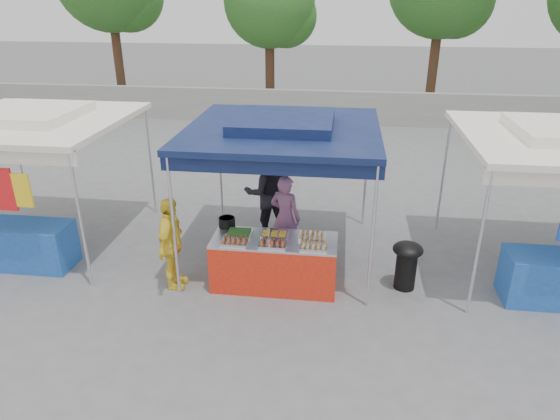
# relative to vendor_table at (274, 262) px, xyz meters

# --- Properties ---
(ground_plane) EXTENTS (80.00, 80.00, 0.00)m
(ground_plane) POSITION_rel_vendor_table_xyz_m (0.00, 0.10, -0.43)
(ground_plane) COLOR slate
(back_wall) EXTENTS (40.00, 0.25, 1.20)m
(back_wall) POSITION_rel_vendor_table_xyz_m (0.00, 11.10, 0.17)
(back_wall) COLOR gray
(back_wall) RESTS_ON ground_plane
(main_canopy) EXTENTS (3.20, 3.20, 2.57)m
(main_canopy) POSITION_rel_vendor_table_xyz_m (0.00, 1.07, 1.94)
(main_canopy) COLOR silver
(main_canopy) RESTS_ON ground_plane
(neighbor_stall_left) EXTENTS (3.20, 3.20, 2.57)m
(neighbor_stall_left) POSITION_rel_vendor_table_xyz_m (-4.50, 0.67, 1.18)
(neighbor_stall_left) COLOR silver
(neighbor_stall_left) RESTS_ON ground_plane
(tree_1) EXTENTS (3.46, 3.39, 5.82)m
(tree_1) POSITION_rel_vendor_table_xyz_m (-1.81, 12.84, 3.55)
(tree_1) COLOR #482D1C
(tree_1) RESTS_ON ground_plane
(vendor_table) EXTENTS (2.00, 0.80, 0.85)m
(vendor_table) POSITION_rel_vendor_table_xyz_m (0.00, 0.00, 0.00)
(vendor_table) COLOR red
(vendor_table) RESTS_ON ground_plane
(food_tray_fl) EXTENTS (0.42, 0.30, 0.07)m
(food_tray_fl) POSITION_rel_vendor_table_xyz_m (-0.60, -0.24, 0.46)
(food_tray_fl) COLOR silver
(food_tray_fl) RESTS_ON vendor_table
(food_tray_fm) EXTENTS (0.42, 0.30, 0.07)m
(food_tray_fm) POSITION_rel_vendor_table_xyz_m (0.01, -0.24, 0.46)
(food_tray_fm) COLOR silver
(food_tray_fm) RESTS_ON vendor_table
(food_tray_fr) EXTENTS (0.42, 0.30, 0.07)m
(food_tray_fr) POSITION_rel_vendor_table_xyz_m (0.64, -0.24, 0.46)
(food_tray_fr) COLOR silver
(food_tray_fr) RESTS_ON vendor_table
(food_tray_bl) EXTENTS (0.42, 0.30, 0.07)m
(food_tray_bl) POSITION_rel_vendor_table_xyz_m (-0.58, 0.07, 0.46)
(food_tray_bl) COLOR silver
(food_tray_bl) RESTS_ON vendor_table
(food_tray_bm) EXTENTS (0.42, 0.30, 0.07)m
(food_tray_bm) POSITION_rel_vendor_table_xyz_m (-0.01, 0.10, 0.46)
(food_tray_bm) COLOR silver
(food_tray_bm) RESTS_ON vendor_table
(food_tray_br) EXTENTS (0.42, 0.30, 0.07)m
(food_tray_br) POSITION_rel_vendor_table_xyz_m (0.59, 0.11, 0.46)
(food_tray_br) COLOR silver
(food_tray_br) RESTS_ON vendor_table
(cooking_pot) EXTENTS (0.27, 0.27, 0.16)m
(cooking_pot) POSITION_rel_vendor_table_xyz_m (-0.85, 0.36, 0.51)
(cooking_pot) COLOR black
(cooking_pot) RESTS_ON vendor_table
(skewer_cup) EXTENTS (0.09, 0.09, 0.11)m
(skewer_cup) POSITION_rel_vendor_table_xyz_m (-0.05, -0.22, 0.48)
(skewer_cup) COLOR silver
(skewer_cup) RESTS_ON vendor_table
(wok_burner) EXTENTS (0.49, 0.49, 0.82)m
(wok_burner) POSITION_rel_vendor_table_xyz_m (2.12, 0.20, 0.06)
(wok_burner) COLOR black
(wok_burner) RESTS_ON ground_plane
(crate_left) EXTENTS (0.49, 0.34, 0.29)m
(crate_left) POSITION_rel_vendor_table_xyz_m (-0.26, 0.76, -0.28)
(crate_left) COLOR #163AB6
(crate_left) RESTS_ON ground_plane
(crate_right) EXTENTS (0.55, 0.39, 0.33)m
(crate_right) POSITION_rel_vendor_table_xyz_m (0.23, 0.59, -0.26)
(crate_right) COLOR #163AB6
(crate_right) RESTS_ON ground_plane
(crate_stacked) EXTENTS (0.54, 0.38, 0.32)m
(crate_stacked) POSITION_rel_vendor_table_xyz_m (0.23, 0.59, 0.07)
(crate_stacked) COLOR #163AB6
(crate_stacked) RESTS_ON crate_right
(vendor_woman) EXTENTS (0.67, 0.56, 1.58)m
(vendor_woman) POSITION_rel_vendor_table_xyz_m (0.06, 0.97, 0.36)
(vendor_woman) COLOR #9A628D
(vendor_woman) RESTS_ON ground_plane
(helper_man) EXTENTS (1.07, 0.95, 1.83)m
(helper_man) POSITION_rel_vendor_table_xyz_m (-0.39, 1.80, 0.49)
(helper_man) COLOR black
(helper_man) RESTS_ON ground_plane
(customer_person) EXTENTS (0.39, 0.92, 1.56)m
(customer_person) POSITION_rel_vendor_table_xyz_m (-1.62, -0.25, 0.36)
(customer_person) COLOR yellow
(customer_person) RESTS_ON ground_plane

